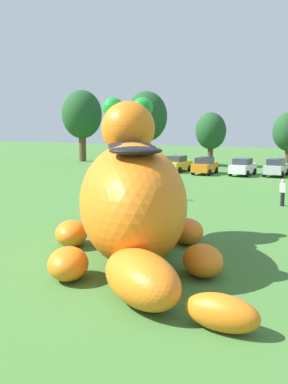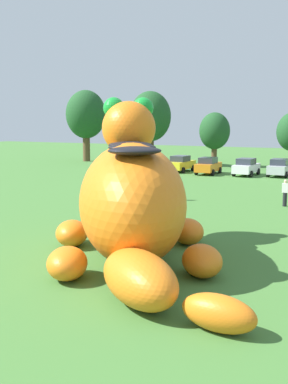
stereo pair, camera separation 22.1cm
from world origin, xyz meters
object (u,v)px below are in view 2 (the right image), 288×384
object	(u,v)px
giant_inflatable_creature	(133,200)
spectator_wandering	(130,206)
car_silver	(280,168)
spectator_mid_field	(136,192)
car_yellow	(181,164)
car_green	(151,163)
car_white	(246,167)
spectator_far_side	(285,193)
car_orange	(208,166)
spectator_near_inflatable	(170,188)

from	to	relation	value
giant_inflatable_creature	spectator_wandering	distance (m)	7.36
car_silver	spectator_mid_field	size ratio (longest dim) A/B	2.40
giant_inflatable_creature	car_yellow	bearing A→B (deg)	109.37
car_yellow	car_silver	size ratio (longest dim) A/B	1.02
car_green	car_white	world-z (taller)	same
car_green	spectator_far_side	xyz separation A→B (m)	(17.22, -15.71, -0.01)
car_green	spectator_far_side	world-z (taller)	car_green
spectator_wandering	car_orange	bearing A→B (deg)	99.45
giant_inflatable_creature	car_orange	bearing A→B (deg)	103.99
spectator_wandering	car_green	bearing A→B (deg)	113.75
spectator_mid_field	spectator_wandering	size ratio (longest dim) A/B	1.00
spectator_far_side	car_green	bearing A→B (deg)	137.62
spectator_near_inflatable	car_silver	bearing A→B (deg)	78.03
car_yellow	spectator_mid_field	distance (m)	20.64
car_green	car_orange	size ratio (longest dim) A/B	1.02
car_yellow	spectator_wandering	bearing A→B (deg)	-73.42
car_green	car_yellow	bearing A→B (deg)	9.32
car_white	car_silver	size ratio (longest dim) A/B	1.01
car_orange	spectator_mid_field	size ratio (longest dim) A/B	2.43
giant_inflatable_creature	car_silver	size ratio (longest dim) A/B	2.59
car_yellow	spectator_far_side	world-z (taller)	car_yellow
car_white	spectator_mid_field	size ratio (longest dim) A/B	2.43
giant_inflatable_creature	spectator_mid_field	distance (m)	12.50
giant_inflatable_creature	car_white	bearing A→B (deg)	96.92
spectator_far_side	car_yellow	bearing A→B (deg)	130.62
car_yellow	spectator_wandering	distance (m)	25.80
car_silver	car_green	bearing A→B (deg)	-175.88
car_white	spectator_wandering	world-z (taller)	car_white
giant_inflatable_creature	car_silver	xyz separation A→B (m)	(-0.63, 31.44, -1.50)
giant_inflatable_creature	car_white	distance (m)	30.85
car_white	spectator_near_inflatable	world-z (taller)	car_white
spectator_mid_field	giant_inflatable_creature	bearing A→B (deg)	-62.75
car_yellow	car_white	bearing A→B (deg)	-3.30
giant_inflatable_creature	spectator_wandering	xyz separation A→B (m)	(-3.54, 6.28, -1.51)
car_orange	spectator_near_inflatable	size ratio (longest dim) A/B	2.43
spectator_mid_field	spectator_wandering	distance (m)	5.22
giant_inflatable_creature	spectator_far_side	world-z (taller)	giant_inflatable_creature
giant_inflatable_creature	car_green	xyz separation A→B (m)	(-14.18, 30.47, -1.50)
car_silver	spectator_wandering	xyz separation A→B (m)	(-2.91, -25.16, -0.01)
spectator_far_side	spectator_mid_field	bearing A→B (deg)	-156.88
car_silver	car_orange	bearing A→B (deg)	-169.04
giant_inflatable_creature	car_silver	bearing A→B (deg)	91.14
car_yellow	car_green	bearing A→B (deg)	-170.68
spectator_mid_field	spectator_far_side	size ratio (longest dim) A/B	1.00
car_silver	spectator_near_inflatable	distance (m)	18.26
car_white	spectator_far_side	distance (m)	17.21
car_orange	car_green	bearing A→B (deg)	176.95
car_silver	spectator_near_inflatable	xyz separation A→B (m)	(-3.79, -17.87, -0.01)
car_green	car_yellow	xyz separation A→B (m)	(3.28, 0.54, 0.00)
car_orange	car_white	size ratio (longest dim) A/B	1.00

